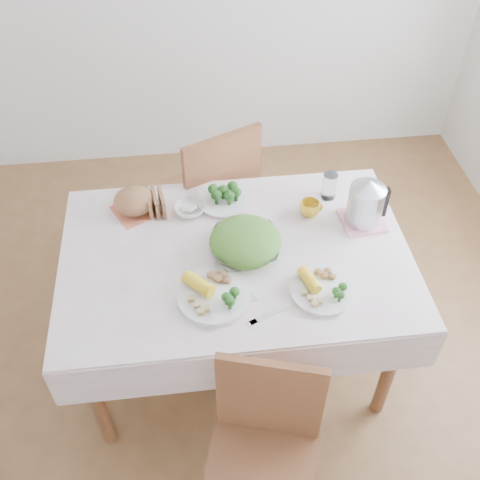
{
  "coord_description": "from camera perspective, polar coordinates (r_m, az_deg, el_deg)",
  "views": [
    {
      "loc": [
        -0.18,
        -1.65,
        2.51
      ],
      "look_at": [
        0.02,
        0.02,
        0.82
      ],
      "focal_mm": 42.0,
      "sensor_mm": 36.0,
      "label": 1
    }
  ],
  "objects": [
    {
      "name": "tablecloth",
      "position": [
        2.41,
        -0.42,
        -1.45
      ],
      "size": [
        1.5,
        1.0,
        0.01
      ],
      "primitive_type": "cube",
      "color": "silver",
      "rests_on": "dining_table"
    },
    {
      "name": "dinner_plate_left",
      "position": [
        2.24,
        -2.67,
        -5.7
      ],
      "size": [
        0.4,
        0.4,
        0.02
      ],
      "primitive_type": "cylinder",
      "rotation": [
        0.0,
        0.0,
        0.42
      ],
      "color": "white",
      "rests_on": "tablecloth"
    },
    {
      "name": "fruit_bowl",
      "position": [
        2.59,
        -5.13,
        3.11
      ],
      "size": [
        0.16,
        0.16,
        0.04
      ],
      "primitive_type": "imported",
      "rotation": [
        0.0,
        0.0,
        0.2
      ],
      "color": "white",
      "rests_on": "tablecloth"
    },
    {
      "name": "knife",
      "position": [
        2.2,
        3.13,
        -7.48
      ],
      "size": [
        0.18,
        0.1,
        0.0
      ],
      "primitive_type": "cube",
      "rotation": [
        0.0,
        0.0,
        1.98
      ],
      "color": "silver",
      "rests_on": "tablecloth"
    },
    {
      "name": "glass_tumbler",
      "position": [
        2.67,
        9.06,
        5.43
      ],
      "size": [
        0.08,
        0.08,
        0.13
      ],
      "primitive_type": "cylinder",
      "rotation": [
        0.0,
        0.0,
        0.13
      ],
      "color": "white",
      "rests_on": "tablecloth"
    },
    {
      "name": "yellow_mug",
      "position": [
        2.58,
        7.08,
        3.21
      ],
      "size": [
        0.11,
        0.11,
        0.07
      ],
      "primitive_type": "imported",
      "rotation": [
        0.0,
        0.0,
        0.17
      ],
      "color": "yellow",
      "rests_on": "tablecloth"
    },
    {
      "name": "salad_bowl",
      "position": [
        2.39,
        0.56,
        -0.62
      ],
      "size": [
        0.3,
        0.3,
        0.07
      ],
      "primitive_type": "imported",
      "rotation": [
        0.0,
        0.0,
        -0.05
      ],
      "color": "white",
      "rests_on": "tablecloth"
    },
    {
      "name": "bread_loaf",
      "position": [
        2.61,
        -10.67,
        3.89
      ],
      "size": [
        0.2,
        0.19,
        0.11
      ],
      "primitive_type": "ellipsoid",
      "rotation": [
        0.0,
        0.0,
        0.05
      ],
      "color": "brown",
      "rests_on": "napkin"
    },
    {
      "name": "dinner_plate_right",
      "position": [
        2.28,
        8.35,
        -5.07
      ],
      "size": [
        0.27,
        0.27,
        0.02
      ],
      "primitive_type": "cylinder",
      "rotation": [
        0.0,
        0.0,
        -0.04
      ],
      "color": "white",
      "rests_on": "tablecloth"
    },
    {
      "name": "dining_table",
      "position": [
        2.7,
        -0.37,
        -7.01
      ],
      "size": [
        1.4,
        0.9,
        0.75
      ],
      "primitive_type": "cube",
      "color": "brown",
      "rests_on": "floor"
    },
    {
      "name": "broccoli_plate",
      "position": [
        2.65,
        -1.69,
        4.07
      ],
      "size": [
        0.31,
        0.31,
        0.02
      ],
      "primitive_type": "cylinder",
      "rotation": [
        0.0,
        0.0,
        -0.22
      ],
      "color": "beige",
      "rests_on": "tablecloth"
    },
    {
      "name": "pink_tray",
      "position": [
        2.6,
        12.28,
        1.95
      ],
      "size": [
        0.2,
        0.2,
        0.01
      ],
      "primitive_type": "cube",
      "rotation": [
        0.0,
        0.0,
        0.07
      ],
      "color": "pink",
      "rests_on": "tablecloth"
    },
    {
      "name": "chair_far",
      "position": [
        3.14,
        -3.46,
        4.38
      ],
      "size": [
        0.59,
        0.59,
        0.99
      ],
      "primitive_type": "cube",
      "rotation": [
        0.0,
        0.0,
        3.56
      ],
      "color": "brown",
      "rests_on": "floor"
    },
    {
      "name": "floor",
      "position": [
        3.01,
        -0.34,
        -11.39
      ],
      "size": [
        3.6,
        3.6,
        0.0
      ],
      "primitive_type": "plane",
      "color": "brown",
      "rests_on": "ground"
    },
    {
      "name": "fork_left",
      "position": [
        2.28,
        0.36,
        -4.77
      ],
      "size": [
        0.1,
        0.17,
        0.0
      ],
      "primitive_type": "cube",
      "rotation": [
        0.0,
        0.0,
        0.46
      ],
      "color": "silver",
      "rests_on": "tablecloth"
    },
    {
      "name": "chair_near",
      "position": [
        2.21,
        2.15,
        -22.6
      ],
      "size": [
        0.51,
        0.51,
        0.91
      ],
      "primitive_type": "cube",
      "rotation": [
        0.0,
        0.0,
        -0.29
      ],
      "color": "brown",
      "rests_on": "floor"
    },
    {
      "name": "electric_kettle",
      "position": [
        2.53,
        12.66,
        3.81
      ],
      "size": [
        0.2,
        0.2,
        0.22
      ],
      "primitive_type": "cylinder",
      "rotation": [
        0.0,
        0.0,
        -0.34
      ],
      "color": "#B2B5BA",
      "rests_on": "pink_tray"
    },
    {
      "name": "napkin",
      "position": [
        2.65,
        -10.51,
        2.98
      ],
      "size": [
        0.25,
        0.25,
        0.0
      ],
      "primitive_type": "cube",
      "rotation": [
        0.0,
        0.0,
        0.48
      ],
      "color": "#DB724A",
      "rests_on": "tablecloth"
    }
  ]
}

